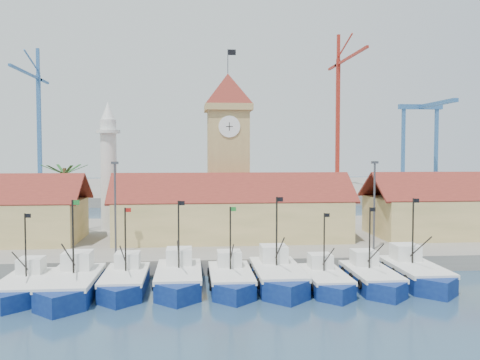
{
  "coord_description": "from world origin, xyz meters",
  "views": [
    {
      "loc": [
        -4.62,
        -40.77,
        11.5
      ],
      "look_at": [
        0.79,
        18.0,
        8.35
      ],
      "focal_mm": 40.0,
      "sensor_mm": 36.0,
      "label": 1
    }
  ],
  "objects": [
    {
      "name": "terminal",
      "position": [
        0.0,
        110.0,
        1.0
      ],
      "size": [
        240.0,
        80.0,
        2.0
      ],
      "primitive_type": "cube",
      "color": "gray",
      "rests_on": "ground"
    },
    {
      "name": "clock_tower",
      "position": [
        0.0,
        26.0,
        11.96
      ],
      "size": [
        5.8,
        5.8,
        22.7
      ],
      "color": "tan",
      "rests_on": "quay"
    },
    {
      "name": "hall_center",
      "position": [
        0.0,
        20.0,
        3.99
      ],
      "size": [
        27.04,
        10.13,
        7.61
      ],
      "color": "#E7C37E",
      "rests_on": "quay"
    },
    {
      "name": "minaret",
      "position": [
        -15.0,
        28.0,
        9.73
      ],
      "size": [
        3.0,
        3.0,
        16.3
      ],
      "color": "silver",
      "rests_on": "quay"
    },
    {
      "name": "crane_red_right",
      "position": [
        36.05,
        103.29,
        25.29
      ],
      "size": [
        1.0,
        34.67,
        41.67
      ],
      "color": "#A02518",
      "rests_on": "terminal"
    },
    {
      "name": "lamp_posts",
      "position": [
        0.5,
        12.0,
        6.48
      ],
      "size": [
        80.7,
        0.25,
        9.03
      ],
      "color": "#3F3F44",
      "rests_on": "quay"
    },
    {
      "name": "boat_7",
      "position": [
        10.56,
        2.42,
        0.74
      ],
      "size": [
        3.45,
        9.44,
        7.14
      ],
      "color": "navy",
      "rests_on": "ground"
    },
    {
      "name": "gantry",
      "position": [
        62.0,
        106.65,
        20.04
      ],
      "size": [
        13.0,
        22.0,
        23.2
      ],
      "color": "#32629B",
      "rests_on": "terminal"
    },
    {
      "name": "boat_5",
      "position": [
        2.67,
        3.24,
        0.83
      ],
      "size": [
        3.89,
        10.66,
        8.06
      ],
      "color": "navy",
      "rests_on": "ground"
    },
    {
      "name": "boat_0",
      "position": [
        -17.85,
        2.19,
        0.72
      ],
      "size": [
        3.35,
        9.17,
        6.94
      ],
      "color": "navy",
      "rests_on": "ground"
    },
    {
      "name": "crane_blue_near",
      "position": [
        -45.35,
        106.41,
        22.58
      ],
      "size": [
        1.0,
        32.92,
        37.08
      ],
      "color": "#32629B",
      "rests_on": "terminal"
    },
    {
      "name": "boat_6",
      "position": [
        6.52,
        2.16,
        0.69
      ],
      "size": [
        3.23,
        8.86,
        6.7
      ],
      "color": "navy",
      "rests_on": "ground"
    },
    {
      "name": "boat_2",
      "position": [
        -10.08,
        3.1,
        0.75
      ],
      "size": [
        3.49,
        9.56,
        7.24
      ],
      "color": "navy",
      "rests_on": "ground"
    },
    {
      "name": "boat_4",
      "position": [
        -1.34,
        2.95,
        0.75
      ],
      "size": [
        3.5,
        9.58,
        7.25
      ],
      "color": "navy",
      "rests_on": "ground"
    },
    {
      "name": "palm_tree",
      "position": [
        -20.0,
        26.0,
        6.25
      ],
      "size": [
        5.6,
        5.03,
        8.39
      ],
      "color": "brown",
      "rests_on": "quay"
    },
    {
      "name": "quay",
      "position": [
        0.0,
        24.0,
        0.75
      ],
      "size": [
        140.0,
        32.0,
        1.5
      ],
      "primitive_type": "cube",
      "color": "gray",
      "rests_on": "ground"
    },
    {
      "name": "boat_3",
      "position": [
        -5.68,
        3.35,
        0.8
      ],
      "size": [
        3.75,
        10.28,
        7.78
      ],
      "color": "navy",
      "rests_on": "ground"
    },
    {
      "name": "boat_1",
      "position": [
        -14.08,
        1.8,
        0.84
      ],
      "size": [
        3.9,
        10.68,
        8.08
      ],
      "color": "navy",
      "rests_on": "ground"
    },
    {
      "name": "boat_8",
      "position": [
        14.79,
        3.3,
        0.81
      ],
      "size": [
        3.78,
        10.35,
        7.83
      ],
      "color": "navy",
      "rests_on": "ground"
    },
    {
      "name": "ground",
      "position": [
        0.0,
        0.0,
        0.0
      ],
      "size": [
        400.0,
        400.0,
        0.0
      ],
      "primitive_type": "plane",
      "color": "navy",
      "rests_on": "ground"
    }
  ]
}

